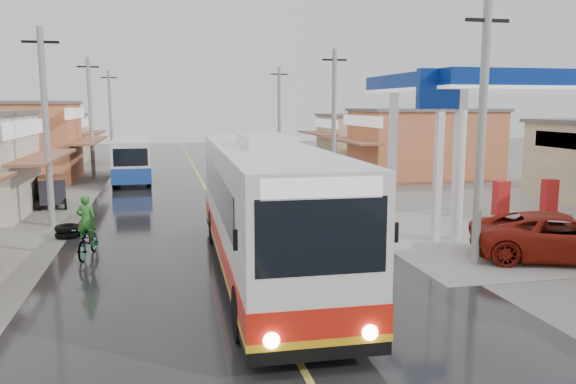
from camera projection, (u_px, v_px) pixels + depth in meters
name	position (u px, v px, depth m)	size (l,w,h in m)	color
ground	(254.00, 279.00, 16.08)	(120.00, 120.00, 0.00)	slate
road	(210.00, 196.00, 30.54)	(12.00, 90.00, 0.02)	black
centre_line	(210.00, 196.00, 30.54)	(0.15, 90.00, 0.01)	#D8CC4C
shopfronts_right	(488.00, 196.00, 30.90)	(11.00, 44.00, 4.80)	#BAB4A3
utility_poles_left	(77.00, 198.00, 29.99)	(1.60, 50.00, 8.00)	gray
utility_poles_right	(333.00, 192.00, 32.06)	(1.60, 36.00, 8.00)	gray
coach_bus	(265.00, 209.00, 16.26)	(3.21, 13.16, 4.09)	silver
second_bus	(131.00, 159.00, 36.13)	(2.61, 8.47, 2.78)	silver
jeepney	(560.00, 237.00, 17.92)	(2.54, 5.50, 1.53)	maroon
cyclist	(88.00, 237.00, 18.30)	(0.99, 2.04, 2.11)	black
tricycle_near	(52.00, 190.00, 27.17)	(1.62, 2.02, 1.53)	#26262D
tricycle_far	(0.00, 197.00, 24.69)	(2.03, 2.28, 1.60)	#26262D
tyre_stack	(68.00, 231.00, 21.10)	(0.94, 0.94, 0.48)	black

